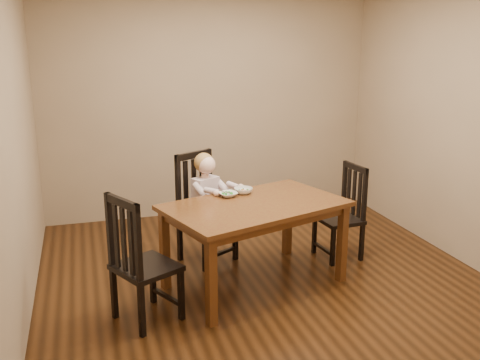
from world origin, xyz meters
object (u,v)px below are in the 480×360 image
object	(u,v)px
dining_table	(255,213)
chair_right	(343,214)
toddler	(207,196)
chair_left	(140,262)
chair_child	(203,209)
bowl_peas	(228,194)
bowl_veg	(243,191)

from	to	relation	value
dining_table	chair_right	size ratio (longest dim) A/B	1.84
toddler	chair_left	bearing A→B (deg)	24.60
chair_left	toddler	distance (m)	1.27
chair_child	bowl_peas	distance (m)	0.53
toddler	chair_child	bearing A→B (deg)	-90.00
dining_table	toddler	xyz separation A→B (m)	(-0.28, 0.65, -0.01)
chair_left	bowl_peas	size ratio (longest dim) A/B	6.33
chair_right	bowl_veg	bearing A→B (deg)	86.26
chair_left	chair_child	bearing A→B (deg)	117.97
dining_table	toddler	world-z (taller)	toddler
dining_table	toddler	size ratio (longest dim) A/B	3.04
chair_right	bowl_veg	distance (m)	1.10
dining_table	bowl_veg	xyz separation A→B (m)	(-0.01, 0.32, 0.11)
chair_left	bowl_veg	bearing A→B (deg)	96.12
chair_right	bowl_peas	xyz separation A→B (m)	(-1.21, -0.10, 0.33)
chair_child	bowl_peas	world-z (taller)	chair_child
chair_child	bowl_veg	size ratio (longest dim) A/B	6.39
dining_table	chair_right	world-z (taller)	chair_right
chair_child	toddler	xyz separation A→B (m)	(0.03, -0.05, 0.15)
bowl_veg	chair_right	bearing A→B (deg)	2.24
dining_table	chair_child	xyz separation A→B (m)	(-0.30, 0.70, -0.16)
chair_child	chair_left	bearing A→B (deg)	26.79
chair_left	chair_right	bearing A→B (deg)	81.85
chair_left	bowl_peas	world-z (taller)	chair_left
chair_child	toddler	world-z (taller)	chair_child
dining_table	chair_child	size ratio (longest dim) A/B	1.62
chair_child	chair_left	world-z (taller)	chair_child
chair_child	bowl_peas	size ratio (longest dim) A/B	6.57
chair_child	bowl_veg	bearing A→B (deg)	99.27
chair_left	chair_right	distance (m)	2.20
toddler	bowl_peas	xyz separation A→B (m)	(0.11, -0.39, 0.12)
dining_table	chair_left	distance (m)	1.11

